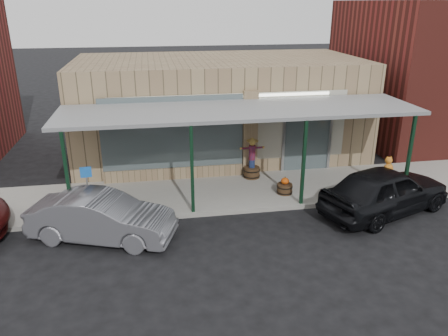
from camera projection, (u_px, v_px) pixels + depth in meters
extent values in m
plane|color=black|center=(265.00, 245.00, 12.33)|extent=(120.00, 120.00, 0.00)
cube|color=gray|center=(239.00, 191.00, 15.62)|extent=(40.00, 3.20, 0.15)
cube|color=#907A58|center=(219.00, 107.00, 19.13)|extent=(12.00, 6.00, 4.20)
cube|color=#4F5C60|center=(173.00, 134.00, 15.95)|extent=(5.20, 0.06, 2.80)
cube|color=#4F5C60|center=(307.00, 137.00, 17.03)|extent=(1.80, 0.06, 2.80)
cube|color=#907A58|center=(250.00, 135.00, 16.53)|extent=(0.55, 0.30, 3.40)
cube|color=#907A58|center=(175.00, 173.00, 16.55)|extent=(5.20, 0.30, 0.50)
cube|color=#A2A090|center=(231.00, 128.00, 16.37)|extent=(9.00, 0.02, 2.60)
cube|color=white|center=(232.00, 96.00, 15.92)|extent=(7.50, 0.03, 0.10)
cube|color=slate|center=(240.00, 110.00, 14.55)|extent=(12.00, 3.00, 0.12)
cube|color=black|center=(67.00, 178.00, 12.89)|extent=(0.10, 0.10, 2.95)
cube|color=black|center=(192.00, 171.00, 13.47)|extent=(0.10, 0.10, 2.95)
cube|color=black|center=(303.00, 164.00, 14.04)|extent=(0.10, 0.10, 2.95)
cube|color=black|center=(409.00, 157.00, 14.62)|extent=(0.10, 0.10, 2.95)
cylinder|color=#452E1B|center=(252.00, 172.00, 16.62)|extent=(0.78, 0.78, 0.41)
cylinder|color=navy|center=(252.00, 163.00, 16.49)|extent=(0.28, 0.28, 0.31)
cylinder|color=maroon|center=(252.00, 153.00, 16.34)|extent=(0.31, 0.31, 0.56)
sphere|color=tan|center=(252.00, 143.00, 16.20)|extent=(0.22, 0.22, 0.22)
cone|color=tan|center=(252.00, 139.00, 16.15)|extent=(0.37, 0.37, 0.14)
cylinder|color=#452E1B|center=(285.00, 189.00, 15.23)|extent=(0.65, 0.65, 0.35)
ellipsoid|color=#E84C0E|center=(285.00, 181.00, 15.13)|extent=(0.28, 0.28, 0.23)
cylinder|color=#4C471E|center=(285.00, 177.00, 15.08)|extent=(0.04, 0.04, 0.05)
cylinder|color=gray|center=(89.00, 197.00, 13.48)|extent=(0.04, 0.04, 1.29)
cube|color=blue|center=(86.00, 172.00, 13.19)|extent=(0.34, 0.06, 0.34)
imported|color=black|center=(386.00, 190.00, 13.97)|extent=(4.95, 3.35, 1.57)
ellipsoid|color=orange|center=(388.00, 169.00, 14.72)|extent=(0.34, 0.28, 0.43)
sphere|color=orange|center=(389.00, 160.00, 14.65)|extent=(0.24, 0.24, 0.24)
cylinder|color=#1A752E|center=(389.00, 164.00, 14.66)|extent=(0.17, 0.17, 0.02)
imported|color=slate|center=(102.00, 217.00, 12.42)|extent=(4.38, 2.73, 1.36)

